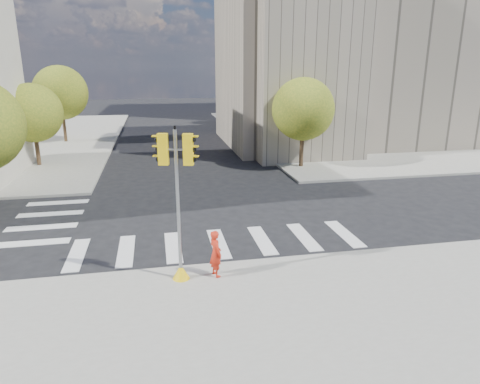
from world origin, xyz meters
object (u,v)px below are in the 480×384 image
lamp_near (292,97)px  traffic_signal (179,217)px  lamp_far (251,88)px  photographer (216,253)px

lamp_near → traffic_signal: bearing=-117.3°
lamp_far → photographer: size_ratio=5.11×
lamp_near → photographer: bearing=-114.5°
lamp_far → traffic_signal: (-9.77, -32.95, -2.29)m
traffic_signal → photographer: bearing=13.3°
lamp_near → lamp_far: (0.00, 14.00, 0.00)m
photographer → lamp_far: bearing=-33.7°
lamp_far → photographer: (-8.62, -32.95, -3.64)m
traffic_signal → photographer: (1.15, -0.01, -1.34)m
traffic_signal → photographer: 1.77m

